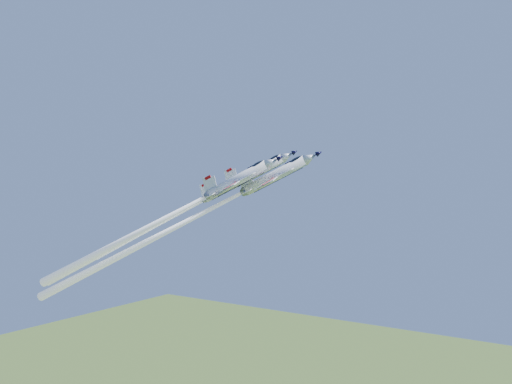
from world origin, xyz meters
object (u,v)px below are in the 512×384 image
Objects in this scene: jet_lead at (173,228)px; jet_right at (158,222)px; jet_left at (167,219)px; jet_slot at (179,213)px.

jet_lead reaches higher than jet_right.
jet_lead is 12.08m from jet_left.
jet_lead is 1.16× the size of jet_right.
jet_right is at bearing -61.62° from jet_slot.
jet_left reaches higher than jet_lead.
jet_left is at bearing -144.69° from jet_slot.
jet_slot is at bearing 118.38° from jet_right.
jet_right is at bearing 17.66° from jet_left.
jet_lead is 3.62m from jet_slot.
jet_lead is 1.02× the size of jet_left.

